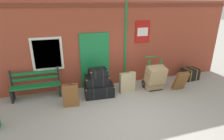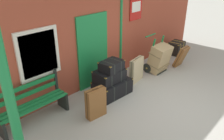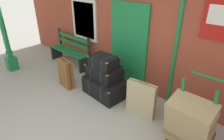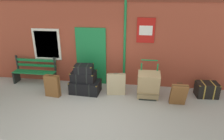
{
  "view_description": "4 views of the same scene",
  "coord_description": "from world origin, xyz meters",
  "px_view_note": "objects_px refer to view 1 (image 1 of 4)",
  "views": [
    {
      "loc": [
        -1.76,
        -3.96,
        3.1
      ],
      "look_at": [
        0.03,
        1.87,
        0.82
      ],
      "focal_mm": 28.87,
      "sensor_mm": 36.0,
      "label": 1
    },
    {
      "loc": [
        -4.53,
        -2.08,
        3.31
      ],
      "look_at": [
        -0.33,
        1.83,
        0.61
      ],
      "focal_mm": 36.48,
      "sensor_mm": 36.0,
      "label": 2
    },
    {
      "loc": [
        2.33,
        -1.12,
        2.66
      ],
      "look_at": [
        -0.58,
        1.95,
        0.53
      ],
      "focal_mm": 30.84,
      "sensor_mm": 36.0,
      "label": 3
    },
    {
      "loc": [
        1.24,
        -4.4,
        3.27
      ],
      "look_at": [
        0.37,
        1.92,
        0.76
      ],
      "focal_mm": 32.14,
      "sensor_mm": 36.0,
      "label": 4
    }
  ],
  "objects_px": {
    "steamer_trunk_base": "(99,90)",
    "suitcase_oxblood": "(180,81)",
    "steamer_trunk_top": "(98,73)",
    "suitcase_olive": "(71,95)",
    "porters_trolley": "(152,81)",
    "platform_bench": "(36,85)",
    "corner_trunk": "(190,74)",
    "steamer_trunk_middle": "(97,80)",
    "suitcase_beige": "(127,82)",
    "large_brown_trunk": "(155,78)"
  },
  "relations": [
    {
      "from": "steamer_trunk_top",
      "to": "suitcase_olive",
      "type": "bearing_deg",
      "value": -157.1
    },
    {
      "from": "suitcase_oxblood",
      "to": "suitcase_olive",
      "type": "relative_size",
      "value": 0.98
    },
    {
      "from": "steamer_trunk_middle",
      "to": "suitcase_oxblood",
      "type": "distance_m",
      "value": 3.12
    },
    {
      "from": "steamer_trunk_base",
      "to": "steamer_trunk_middle",
      "type": "distance_m",
      "value": 0.38
    },
    {
      "from": "steamer_trunk_base",
      "to": "suitcase_oxblood",
      "type": "bearing_deg",
      "value": -9.01
    },
    {
      "from": "steamer_trunk_base",
      "to": "steamer_trunk_middle",
      "type": "relative_size",
      "value": 1.26
    },
    {
      "from": "suitcase_oxblood",
      "to": "suitcase_olive",
      "type": "bearing_deg",
      "value": 179.02
    },
    {
      "from": "steamer_trunk_middle",
      "to": "suitcase_oxblood",
      "type": "xyz_separation_m",
      "value": [
        3.07,
        -0.52,
        -0.21
      ]
    },
    {
      "from": "porters_trolley",
      "to": "steamer_trunk_middle",
      "type": "bearing_deg",
      "value": 179.47
    },
    {
      "from": "suitcase_olive",
      "to": "suitcase_beige",
      "type": "bearing_deg",
      "value": 10.81
    },
    {
      "from": "steamer_trunk_middle",
      "to": "suitcase_oxblood",
      "type": "bearing_deg",
      "value": -9.68
    },
    {
      "from": "steamer_trunk_base",
      "to": "suitcase_oxblood",
      "type": "relative_size",
      "value": 1.39
    },
    {
      "from": "steamer_trunk_top",
      "to": "porters_trolley",
      "type": "xyz_separation_m",
      "value": [
        2.15,
        0.02,
        -0.6
      ]
    },
    {
      "from": "steamer_trunk_top",
      "to": "corner_trunk",
      "type": "bearing_deg",
      "value": 3.72
    },
    {
      "from": "steamer_trunk_base",
      "to": "suitcase_olive",
      "type": "bearing_deg",
      "value": -157.81
    },
    {
      "from": "steamer_trunk_base",
      "to": "large_brown_trunk",
      "type": "bearing_deg",
      "value": -3.98
    },
    {
      "from": "steamer_trunk_middle",
      "to": "corner_trunk",
      "type": "relative_size",
      "value": 1.15
    },
    {
      "from": "corner_trunk",
      "to": "steamer_trunk_base",
      "type": "bearing_deg",
      "value": -176.19
    },
    {
      "from": "platform_bench",
      "to": "suitcase_olive",
      "type": "distance_m",
      "value": 1.43
    },
    {
      "from": "steamer_trunk_middle",
      "to": "large_brown_trunk",
      "type": "relative_size",
      "value": 0.87
    },
    {
      "from": "porters_trolley",
      "to": "large_brown_trunk",
      "type": "distance_m",
      "value": 0.27
    },
    {
      "from": "steamer_trunk_base",
      "to": "steamer_trunk_top",
      "type": "bearing_deg",
      "value": 167.87
    },
    {
      "from": "platform_bench",
      "to": "steamer_trunk_top",
      "type": "bearing_deg",
      "value": -14.02
    },
    {
      "from": "suitcase_olive",
      "to": "large_brown_trunk",
      "type": "bearing_deg",
      "value": 4.78
    },
    {
      "from": "steamer_trunk_top",
      "to": "suitcase_beige",
      "type": "distance_m",
      "value": 1.2
    },
    {
      "from": "suitcase_olive",
      "to": "steamer_trunk_base",
      "type": "bearing_deg",
      "value": 22.19
    },
    {
      "from": "platform_bench",
      "to": "steamer_trunk_top",
      "type": "xyz_separation_m",
      "value": [
        2.06,
        -0.51,
        0.43
      ]
    },
    {
      "from": "large_brown_trunk",
      "to": "suitcase_oxblood",
      "type": "bearing_deg",
      "value": -20.32
    },
    {
      "from": "platform_bench",
      "to": "suitcase_olive",
      "type": "relative_size",
      "value": 2.08
    },
    {
      "from": "platform_bench",
      "to": "steamer_trunk_top",
      "type": "relative_size",
      "value": 2.54
    },
    {
      "from": "platform_bench",
      "to": "suitcase_beige",
      "type": "distance_m",
      "value": 3.2
    },
    {
      "from": "suitcase_beige",
      "to": "suitcase_olive",
      "type": "distance_m",
      "value": 2.11
    },
    {
      "from": "porters_trolley",
      "to": "steamer_trunk_top",
      "type": "bearing_deg",
      "value": -179.44
    },
    {
      "from": "steamer_trunk_top",
      "to": "suitcase_oxblood",
      "type": "relative_size",
      "value": 0.84
    },
    {
      "from": "steamer_trunk_base",
      "to": "suitcase_beige",
      "type": "xyz_separation_m",
      "value": [
        1.07,
        -0.01,
        0.16
      ]
    },
    {
      "from": "steamer_trunk_middle",
      "to": "corner_trunk",
      "type": "height_order",
      "value": "steamer_trunk_middle"
    },
    {
      "from": "steamer_trunk_middle",
      "to": "steamer_trunk_base",
      "type": "bearing_deg",
      "value": -39.42
    },
    {
      "from": "suitcase_oxblood",
      "to": "steamer_trunk_middle",
      "type": "bearing_deg",
      "value": 170.32
    },
    {
      "from": "steamer_trunk_top",
      "to": "large_brown_trunk",
      "type": "distance_m",
      "value": 2.19
    },
    {
      "from": "corner_trunk",
      "to": "suitcase_olive",
      "type": "bearing_deg",
      "value": -172.35
    },
    {
      "from": "platform_bench",
      "to": "corner_trunk",
      "type": "height_order",
      "value": "platform_bench"
    },
    {
      "from": "platform_bench",
      "to": "steamer_trunk_base",
      "type": "distance_m",
      "value": 2.16
    },
    {
      "from": "suitcase_beige",
      "to": "suitcase_olive",
      "type": "bearing_deg",
      "value": -169.19
    },
    {
      "from": "suitcase_oxblood",
      "to": "steamer_trunk_top",
      "type": "bearing_deg",
      "value": 170.97
    },
    {
      "from": "steamer_trunk_middle",
      "to": "corner_trunk",
      "type": "distance_m",
      "value": 4.13
    },
    {
      "from": "steamer_trunk_top",
      "to": "large_brown_trunk",
      "type": "xyz_separation_m",
      "value": [
        2.15,
        -0.15,
        -0.39
      ]
    },
    {
      "from": "steamer_trunk_top",
      "to": "porters_trolley",
      "type": "distance_m",
      "value": 2.23
    },
    {
      "from": "large_brown_trunk",
      "to": "suitcase_beige",
      "type": "bearing_deg",
      "value": 172.74
    },
    {
      "from": "corner_trunk",
      "to": "porters_trolley",
      "type": "bearing_deg",
      "value": -172.81
    },
    {
      "from": "porters_trolley",
      "to": "platform_bench",
      "type": "bearing_deg",
      "value": 173.31
    }
  ]
}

